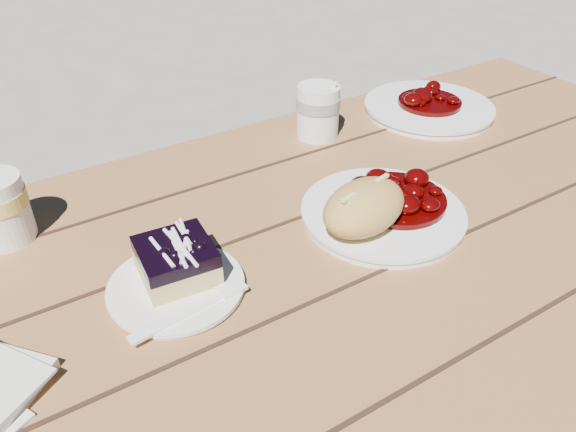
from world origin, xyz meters
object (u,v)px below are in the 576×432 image
blueberry_cake (176,260)px  second_plate (429,108)px  main_plate (382,214)px  dessert_plate (176,288)px  bread_roll (364,207)px  picnic_table (221,377)px  coffee_cup (318,111)px

blueberry_cake → second_plate: bearing=23.5°
main_plate → dessert_plate: (-0.32, 0.01, -0.00)m
bread_roll → dessert_plate: size_ratio=0.83×
bread_roll → blueberry_cake: (-0.26, 0.05, -0.02)m
bread_roll → dessert_plate: 0.27m
picnic_table → blueberry_cake: bearing=121.1°
bread_roll → second_plate: 0.46m
main_plate → coffee_cup: coffee_cup is taller
dessert_plate → coffee_cup: 0.48m
coffee_cup → dessert_plate: bearing=-146.4°
bread_roll → dessert_plate: bread_roll is taller
main_plate → blueberry_cake: blueberry_cake is taller
dessert_plate → blueberry_cake: 0.04m
picnic_table → main_plate: 0.33m
dessert_plate → coffee_cup: coffee_cup is taller
picnic_table → second_plate: second_plate is taller
main_plate → dessert_plate: 0.32m
bread_roll → coffee_cup: 0.32m
bread_roll → second_plate: size_ratio=0.54×
blueberry_cake → second_plate: (0.64, 0.21, -0.03)m
bread_roll → picnic_table: bearing=178.4°
coffee_cup → second_plate: 0.26m
second_plate → picnic_table: bearing=-157.2°
picnic_table → coffee_cup: bearing=39.0°
main_plate → coffee_cup: (0.07, 0.28, 0.04)m
main_plate → blueberry_cake: bearing=174.5°
bread_roll → blueberry_cake: 0.26m
main_plate → dessert_plate: bearing=177.4°
blueberry_cake → coffee_cup: size_ratio=1.00×
blueberry_cake → picnic_table: bearing=-53.9°
dessert_plate → blueberry_cake: (0.01, 0.01, 0.03)m
picnic_table → second_plate: (0.61, 0.26, 0.17)m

